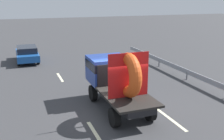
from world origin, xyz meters
The scene contains 8 objects.
ground_plane centered at (0.00, 0.00, 0.00)m, with size 120.00×120.00×0.00m, color #38383A.
flatbed_truck centered at (0.00, 0.62, 1.54)m, with size 2.02×5.09×3.06m.
distant_sedan centered at (-3.59, 12.04, 0.71)m, with size 1.74×4.06×1.33m.
guardrail centered at (6.08, 4.79, 0.53)m, with size 0.10×14.64×0.71m.
lane_dash_left_near centered at (-1.79, -2.15, 0.00)m, with size 2.68×0.16×0.01m, color beige.
lane_dash_left_far centered at (-1.79, 6.44, 0.00)m, with size 2.13×0.16×0.01m, color beige.
lane_dash_right_near centered at (1.80, -1.84, 0.00)m, with size 2.47×0.16×0.01m, color beige.
lane_dash_right_far centered at (1.80, 5.97, 0.00)m, with size 2.86×0.16×0.01m, color beige.
Camera 1 is at (-4.57, -11.30, 5.38)m, focal length 42.85 mm.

